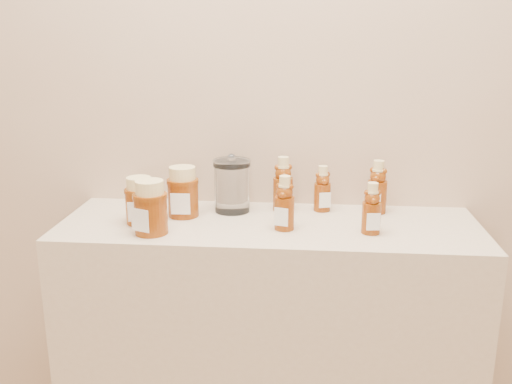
# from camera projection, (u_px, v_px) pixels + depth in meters

# --- Properties ---
(wall_back) EXTENTS (3.50, 0.02, 2.70)m
(wall_back) POSITION_uv_depth(u_px,v_px,m) (275.00, 59.00, 1.70)
(wall_back) COLOR tan
(wall_back) RESTS_ON ground
(display_table) EXTENTS (1.20, 0.40, 0.90)m
(display_table) POSITION_uv_depth(u_px,v_px,m) (268.00, 361.00, 1.75)
(display_table) COLOR tan
(display_table) RESTS_ON ground
(bear_bottle_back_left) EXTENTS (0.08, 0.08, 0.19)m
(bear_bottle_back_left) POSITION_uv_depth(u_px,v_px,m) (283.00, 180.00, 1.73)
(bear_bottle_back_left) COLOR #652707
(bear_bottle_back_left) RESTS_ON display_table
(bear_bottle_back_mid) EXTENTS (0.07, 0.07, 0.16)m
(bear_bottle_back_mid) POSITION_uv_depth(u_px,v_px,m) (323.00, 186.00, 1.72)
(bear_bottle_back_mid) COLOR #652707
(bear_bottle_back_mid) RESTS_ON display_table
(bear_bottle_back_right) EXTENTS (0.08, 0.08, 0.18)m
(bear_bottle_back_right) POSITION_uv_depth(u_px,v_px,m) (378.00, 183.00, 1.70)
(bear_bottle_back_right) COLOR #652707
(bear_bottle_back_right) RESTS_ON display_table
(bear_bottle_front_left) EXTENTS (0.07, 0.07, 0.17)m
(bear_bottle_front_left) POSITION_uv_depth(u_px,v_px,m) (285.00, 199.00, 1.56)
(bear_bottle_front_left) COLOR #652707
(bear_bottle_front_left) RESTS_ON display_table
(bear_bottle_front_right) EXTENTS (0.06, 0.06, 0.16)m
(bear_bottle_front_right) POSITION_uv_depth(u_px,v_px,m) (372.00, 205.00, 1.53)
(bear_bottle_front_right) COLOR #652707
(bear_bottle_front_right) RESTS_ON display_table
(honey_jar_left) EXTENTS (0.09, 0.09, 0.13)m
(honey_jar_left) POSITION_uv_depth(u_px,v_px,m) (140.00, 200.00, 1.62)
(honey_jar_left) COLOR #652707
(honey_jar_left) RESTS_ON display_table
(honey_jar_back) EXTENTS (0.10, 0.10, 0.15)m
(honey_jar_back) POSITION_uv_depth(u_px,v_px,m) (183.00, 192.00, 1.68)
(honey_jar_back) COLOR #652707
(honey_jar_back) RESTS_ON display_table
(honey_jar_front) EXTENTS (0.12, 0.12, 0.15)m
(honey_jar_front) POSITION_uv_depth(u_px,v_px,m) (151.00, 207.00, 1.53)
(honey_jar_front) COLOR #652707
(honey_jar_front) RESTS_ON display_table
(glass_canister) EXTENTS (0.15, 0.15, 0.17)m
(glass_canister) POSITION_uv_depth(u_px,v_px,m) (232.00, 184.00, 1.72)
(glass_canister) COLOR white
(glass_canister) RESTS_ON display_table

